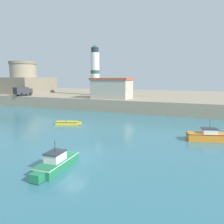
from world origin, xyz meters
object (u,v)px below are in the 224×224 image
object	(u,v)px
dinghy_yellow_3	(68,123)
harbor_shed_near_wharf	(112,88)
lighthouse	(95,71)
fortress	(24,82)
truck_on_quay	(23,91)
motorboat_green_4	(56,163)
motorboat_orange_0	(209,136)

from	to	relation	value
dinghy_yellow_3	harbor_shed_near_wharf	world-z (taller)	harbor_shed_near_wharf
dinghy_yellow_3	harbor_shed_near_wharf	xyz separation A→B (m)	(0.35, 17.40, 4.61)
lighthouse	harbor_shed_near_wharf	xyz separation A→B (m)	(8.00, -7.72, -4.08)
fortress	truck_on_quay	distance (m)	11.98
lighthouse	truck_on_quay	world-z (taller)	lighthouse
truck_on_quay	motorboat_green_4	bearing A→B (deg)	-43.00
motorboat_green_4	truck_on_quay	world-z (taller)	truck_on_quay
motorboat_orange_0	truck_on_quay	distance (m)	46.98
dinghy_yellow_3	fortress	xyz separation A→B (m)	(-31.65, 24.31, 5.56)
harbor_shed_near_wharf	fortress	bearing A→B (deg)	167.81
truck_on_quay	lighthouse	bearing A→B (deg)	30.75
dinghy_yellow_3	motorboat_green_4	distance (m)	16.82
fortress	truck_on_quay	world-z (taller)	fortress
truck_on_quay	harbor_shed_near_wharf	bearing A→B (deg)	4.42
truck_on_quay	dinghy_yellow_3	bearing A→B (deg)	-33.17
fortress	truck_on_quay	xyz separation A→B (m)	(7.89, -8.78, -2.05)
harbor_shed_near_wharf	motorboat_orange_0	bearing A→B (deg)	-43.51
fortress	harbor_shed_near_wharf	size ratio (longest dim) A/B	1.62
dinghy_yellow_3	lighthouse	size ratio (longest dim) A/B	0.31
motorboat_green_4	harbor_shed_near_wharf	xyz separation A→B (m)	(-8.12, 31.93, 4.37)
harbor_shed_near_wharf	lighthouse	bearing A→B (deg)	136.01
motorboat_green_4	fortress	size ratio (longest dim) A/B	0.37
dinghy_yellow_3	truck_on_quay	xyz separation A→B (m)	(-23.77, 15.53, 3.51)
harbor_shed_near_wharf	motorboat_green_4	bearing A→B (deg)	-75.72
dinghy_yellow_3	truck_on_quay	distance (m)	28.61
dinghy_yellow_3	harbor_shed_near_wharf	bearing A→B (deg)	88.86
motorboat_orange_0	lighthouse	world-z (taller)	lighthouse
motorboat_green_4	dinghy_yellow_3	bearing A→B (deg)	120.24
motorboat_orange_0	truck_on_quay	bearing A→B (deg)	159.01
lighthouse	harbor_shed_near_wharf	world-z (taller)	lighthouse
motorboat_green_4	lighthouse	size ratio (longest dim) A/B	0.39
dinghy_yellow_3	motorboat_green_4	xyz separation A→B (m)	(8.47, -14.53, 0.24)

